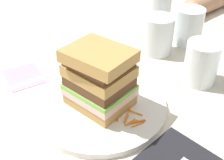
{
  "coord_description": "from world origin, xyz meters",
  "views": [
    {
      "loc": [
        0.34,
        -0.27,
        0.38
      ],
      "look_at": [
        -0.01,
        0.02,
        0.05
      ],
      "focal_mm": 47.42,
      "sensor_mm": 36.0,
      "label": 1
    }
  ],
  "objects": [
    {
      "name": "carrot_shred_3",
      "position": [
        -0.08,
        -0.04,
        0.01
      ],
      "size": [
        0.02,
        0.02,
        0.0
      ],
      "primitive_type": "cylinder",
      "rotation": [
        0.0,
        1.57,
        2.42
      ],
      "color": "orange",
      "rests_on": "main_plate"
    },
    {
      "name": "carrot_shred_1",
      "position": [
        -0.1,
        -0.02,
        0.01
      ],
      "size": [
        0.02,
        0.02,
        0.0
      ],
      "primitive_type": "cylinder",
      "rotation": [
        0.0,
        1.57,
        3.89
      ],
      "color": "orange",
      "rests_on": "main_plate"
    },
    {
      "name": "sandwich",
      "position": [
        -0.01,
        -0.01,
        0.07
      ],
      "size": [
        0.13,
        0.12,
        0.12
      ],
      "color": "tan",
      "rests_on": "main_plate"
    },
    {
      "name": "carrot_shred_2",
      "position": [
        -0.08,
        -0.01,
        0.01
      ],
      "size": [
        0.03,
        0.01,
        0.0
      ],
      "primitive_type": "cylinder",
      "rotation": [
        0.0,
        1.57,
        0.14
      ],
      "color": "orange",
      "rests_on": "main_plate"
    },
    {
      "name": "carrot_shred_6",
      "position": [
        -0.08,
        -0.03,
        0.01
      ],
      "size": [
        0.03,
        0.01,
        0.0
      ],
      "primitive_type": "cylinder",
      "rotation": [
        0.0,
        1.57,
        6.12
      ],
      "color": "orange",
      "rests_on": "main_plate"
    },
    {
      "name": "carrot_shred_11",
      "position": [
        0.08,
        0.01,
        0.01
      ],
      "size": [
        0.01,
        0.03,
        0.0
      ],
      "primitive_type": "cylinder",
      "rotation": [
        0.0,
        1.57,
        4.5
      ],
      "color": "orange",
      "rests_on": "main_plate"
    },
    {
      "name": "napkin_pink",
      "position": [
        -0.2,
        -0.07,
        0.0
      ],
      "size": [
        0.11,
        0.09,
        0.0
      ],
      "primitive_type": "cube",
      "rotation": [
        0.0,
        0.0,
        -0.18
      ],
      "color": "pink",
      "rests_on": "ground_plane"
    },
    {
      "name": "empty_tumbler_1",
      "position": [
        -0.18,
        0.35,
        0.05
      ],
      "size": [
        0.07,
        0.07,
        0.1
      ],
      "primitive_type": "cylinder",
      "color": "silver",
      "rests_on": "ground_plane"
    },
    {
      "name": "carrot_shred_14",
      "position": [
        0.08,
        0.01,
        0.01
      ],
      "size": [
        0.02,
        0.03,
        0.0
      ],
      "primitive_type": "cylinder",
      "rotation": [
        0.0,
        1.57,
        1.12
      ],
      "color": "orange",
      "rests_on": "main_plate"
    },
    {
      "name": "ground_plane",
      "position": [
        0.0,
        0.0,
        0.0
      ],
      "size": [
        3.0,
        3.0,
        0.0
      ],
      "primitive_type": "plane",
      "color": "beige"
    },
    {
      "name": "carrot_shred_15",
      "position": [
        0.04,
        -0.01,
        0.01
      ],
      "size": [
        0.02,
        0.02,
        0.0
      ],
      "primitive_type": "cylinder",
      "rotation": [
        0.0,
        1.57,
        2.34
      ],
      "color": "orange",
      "rests_on": "main_plate"
    },
    {
      "name": "carrot_shred_7",
      "position": [
        -0.07,
        -0.03,
        0.01
      ],
      "size": [
        0.02,
        0.01,
        0.0
      ],
      "primitive_type": "cylinder",
      "rotation": [
        0.0,
        1.57,
        5.55
      ],
      "color": "orange",
      "rests_on": "main_plate"
    },
    {
      "name": "carrot_shred_5",
      "position": [
        -0.08,
        -0.03,
        0.01
      ],
      "size": [
        0.03,
        0.01,
        0.0
      ],
      "primitive_type": "cylinder",
      "rotation": [
        0.0,
        1.57,
        3.49
      ],
      "color": "orange",
      "rests_on": "main_plate"
    },
    {
      "name": "carrot_shred_12",
      "position": [
        0.07,
        0.0,
        0.01
      ],
      "size": [
        0.0,
        0.02,
        0.0
      ],
      "primitive_type": "cylinder",
      "rotation": [
        0.0,
        1.57,
        4.74
      ],
      "color": "orange",
      "rests_on": "main_plate"
    },
    {
      "name": "carrot_shred_13",
      "position": [
        0.06,
        0.02,
        0.01
      ],
      "size": [
        0.03,
        0.01,
        0.0
      ],
      "primitive_type": "cylinder",
      "rotation": [
        0.0,
        1.57,
        3.52
      ],
      "color": "orange",
      "rests_on": "main_plate"
    },
    {
      "name": "empty_tumbler_2",
      "position": [
        -0.08,
        0.24,
        0.05
      ],
      "size": [
        0.07,
        0.07,
        0.09
      ],
      "primitive_type": "cylinder",
      "color": "silver",
      "rests_on": "ground_plane"
    },
    {
      "name": "knife",
      "position": [
        -0.17,
        -0.03,
        0.0
      ],
      "size": [
        0.03,
        0.2,
        0.0
      ],
      "color": "silver",
      "rests_on": "ground_plane"
    },
    {
      "name": "carrot_shred_10",
      "position": [
        0.05,
        0.01,
        0.01
      ],
      "size": [
        0.02,
        0.03,
        0.0
      ],
      "primitive_type": "cylinder",
      "rotation": [
        0.0,
        1.57,
        2.1
      ],
      "color": "orange",
      "rests_on": "main_plate"
    },
    {
      "name": "carrot_shred_8",
      "position": [
        0.07,
        -0.0,
        0.01
      ],
      "size": [
        0.01,
        0.03,
        0.0
      ],
      "primitive_type": "cylinder",
      "rotation": [
        0.0,
        1.57,
        1.35
      ],
      "color": "orange",
      "rests_on": "main_plate"
    },
    {
      "name": "empty_tumbler_0",
      "position": [
        -0.07,
        0.33,
        0.05
      ],
      "size": [
        0.07,
        0.07,
        0.09
      ],
      "primitive_type": "cylinder",
      "color": "silver",
      "rests_on": "ground_plane"
    },
    {
      "name": "carrot_shred_9",
      "position": [
        0.06,
        0.0,
        0.01
      ],
      "size": [
        0.01,
        0.02,
        0.0
      ],
      "primitive_type": "cylinder",
      "rotation": [
        0.0,
        1.57,
        5.16
      ],
      "color": "orange",
      "rests_on": "main_plate"
    },
    {
      "name": "carrot_shred_4",
      "position": [
        -0.09,
        -0.01,
        0.01
      ],
      "size": [
        0.02,
        0.02,
        0.0
      ],
      "primitive_type": "cylinder",
      "rotation": [
        0.0,
        1.57,
        5.54
      ],
      "color": "orange",
      "rests_on": "main_plate"
    },
    {
      "name": "main_plate",
      "position": [
        -0.01,
        -0.01,
        0.01
      ],
      "size": [
        0.25,
        0.25,
        0.01
      ],
      "primitive_type": "cylinder",
      "color": "white",
      "rests_on": "ground_plane"
    },
    {
      "name": "carrot_shred_0",
      "position": [
        -0.07,
        -0.0,
        0.01
      ],
      "size": [
        0.02,
        0.02,
        0.0
      ],
      "primitive_type": "cylinder",
      "rotation": [
        0.0,
        1.57,
        2.42
      ],
      "color": "orange",
      "rests_on": "main_plate"
    },
    {
      "name": "juice_glass",
      "position": [
        0.06,
        0.21,
        0.04
      ],
      "size": [
        0.07,
        0.07,
        0.09
      ],
      "color": "white",
      "rests_on": "ground_plane"
    }
  ]
}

